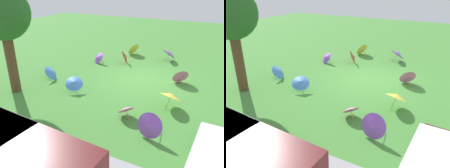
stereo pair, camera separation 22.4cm
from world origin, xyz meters
The scene contains 12 objects.
ground centered at (0.00, 0.00, 0.00)m, with size 40.00×40.00×0.00m, color #478C38.
shade_tree centered at (4.62, 3.79, 3.30)m, with size 2.17×2.17×4.47m.
parasol_pink_0 centered at (-1.74, -0.44, 0.38)m, with size 0.94×0.88×0.77m.
parasol_yellow_0 centered at (2.10, -3.84, 0.41)m, with size 0.95×1.01×0.83m.
parasol_blue_0 centered at (4.10, 1.97, 0.35)m, with size 0.75×0.87×0.71m.
parasol_purple_1 centered at (-1.82, 4.37, 0.42)m, with size 0.87×0.84×0.84m.
parasol_purple_2 centered at (3.29, -1.25, 0.33)m, with size 0.90×0.84×0.66m.
parasol_red_0 centered at (1.83, -2.03, 0.38)m, with size 0.81×0.82×0.77m.
parasol_purple_3 centered at (-0.42, -3.63, 0.49)m, with size 1.23×1.24×0.84m.
parasol_blue_1 centered at (2.24, 2.66, 0.43)m, with size 1.07×1.06×0.70m.
parasol_yellow_2 centered at (-1.95, 2.15, 0.52)m, with size 1.11×1.09×0.79m.
parasol_pink_1 centered at (-0.67, 3.57, 0.32)m, with size 0.80×0.81×0.57m.
Camera 1 is at (-3.58, 10.34, 4.57)m, focal length 37.49 mm.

